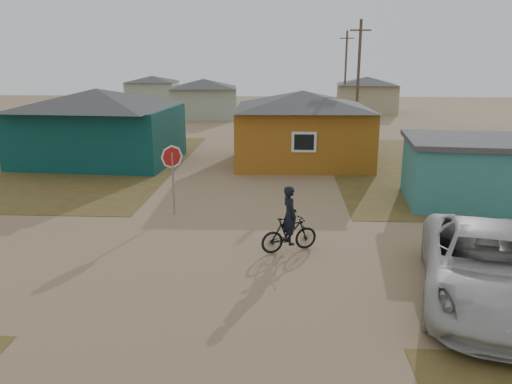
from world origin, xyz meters
The scene contains 13 objects.
ground centered at (0.00, 0.00, 0.00)m, with size 120.00×120.00×0.00m, color #927754.
grass_nw centered at (-14.00, 13.00, 0.01)m, with size 20.00×18.00×0.00m, color brown.
house_teal centered at (-8.50, 13.50, 2.05)m, with size 8.93×7.08×4.00m.
house_yellow centered at (2.50, 14.00, 2.00)m, with size 7.72×6.76×3.90m.
shed_turquoise centered at (9.50, 6.50, 1.31)m, with size 6.71×4.93×2.60m.
house_pale_west centered at (-6.00, 34.00, 1.86)m, with size 7.04×6.15×3.60m.
house_beige_east centered at (10.00, 40.00, 1.86)m, with size 6.95×6.05×3.60m.
house_pale_north centered at (-14.00, 46.00, 1.75)m, with size 6.28×5.81×3.40m.
utility_pole_near centered at (6.50, 22.00, 4.14)m, with size 1.40×0.20×8.00m.
utility_pole_far centered at (7.50, 38.00, 4.14)m, with size 1.40×0.20×8.00m.
stop_sign centered at (-2.48, 4.43, 1.90)m, with size 0.83×0.28×2.60m.
cyclist centered at (1.73, 1.08, 0.74)m, with size 1.84×1.17×2.02m.
vehicle centered at (6.38, -1.79, 0.87)m, with size 2.89×6.27×1.74m, color #B1B1AD.
Camera 1 is at (1.53, -12.96, 5.69)m, focal length 35.00 mm.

